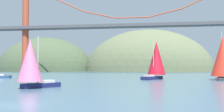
# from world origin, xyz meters

# --- Properties ---
(ground_plane) EXTENTS (360.00, 360.00, 0.00)m
(ground_plane) POSITION_xyz_m (0.00, 0.00, 0.00)
(ground_plane) COLOR #426075
(headland_center) EXTENTS (70.18, 44.00, 46.29)m
(headland_center) POSITION_xyz_m (5.00, 135.00, 0.00)
(headland_center) COLOR #5B6647
(headland_center) RESTS_ON ground_plane
(headland_left) EXTENTS (56.70, 44.00, 39.41)m
(headland_left) POSITION_xyz_m (-55.00, 135.00, 0.00)
(headland_left) COLOR #425138
(headland_left) RESTS_ON ground_plane
(suspension_bridge) EXTENTS (130.59, 6.00, 41.73)m
(suspension_bridge) POSITION_xyz_m (0.00, 95.00, 20.25)
(suspension_bridge) COLOR #A34228
(suspension_bridge) RESTS_ON ground_plane
(sailboat_crimson_sail) EXTENTS (6.03, 7.95, 8.67)m
(sailboat_crimson_sail) POSITION_xyz_m (10.08, 43.22, 4.35)
(sailboat_crimson_sail) COLOR #191E4C
(sailboat_crimson_sail) RESTS_ON ground_plane
(sailboat_scarlet_sail) EXTENTS (5.33, 8.95, 10.15)m
(sailboat_scarlet_sail) POSITION_xyz_m (23.69, 40.73, 4.70)
(sailboat_scarlet_sail) COLOR white
(sailboat_scarlet_sail) RESTS_ON ground_plane
(sailboat_pink_spinnaker) EXTENTS (5.07, 6.50, 6.86)m
(sailboat_pink_spinnaker) POSITION_xyz_m (-5.77, 14.62, 3.36)
(sailboat_pink_spinnaker) COLOR #191E4C
(sailboat_pink_spinnaker) RESTS_ON ground_plane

